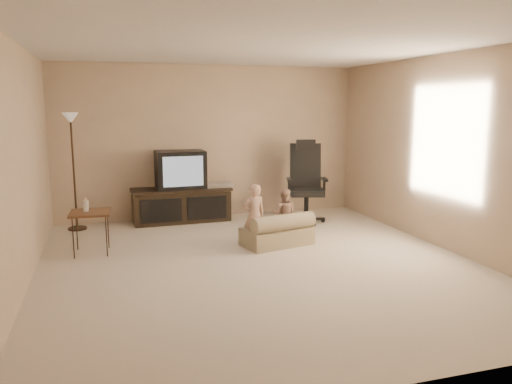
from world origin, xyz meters
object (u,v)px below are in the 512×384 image
(tv_stand, at_px, (181,192))
(child_sofa, at_px, (279,232))
(toddler_left, at_px, (254,215))
(side_table, at_px, (90,213))
(floor_lamp, at_px, (72,145))
(office_chair, at_px, (306,193))
(toddler_right, at_px, (284,214))

(tv_stand, distance_m, child_sofa, 2.10)
(child_sofa, relative_size, toddler_left, 1.19)
(side_table, bearing_deg, child_sofa, -8.76)
(child_sofa, height_order, toddler_left, toddler_left)
(floor_lamp, relative_size, toddler_left, 2.09)
(child_sofa, bearing_deg, office_chair, 40.70)
(child_sofa, distance_m, toddler_right, 0.38)
(side_table, bearing_deg, office_chair, 14.52)
(side_table, distance_m, child_sofa, 2.43)
(child_sofa, bearing_deg, tv_stand, 106.30)
(floor_lamp, relative_size, toddler_right, 2.43)
(side_table, distance_m, toddler_left, 2.09)
(tv_stand, relative_size, child_sofa, 1.62)
(office_chair, height_order, toddler_left, office_chair)
(tv_stand, bearing_deg, floor_lamp, -178.40)
(floor_lamp, xyz_separation_m, toddler_left, (2.30, -1.64, -0.85))
(tv_stand, relative_size, toddler_right, 2.24)
(toddler_left, height_order, toddler_right, toddler_left)
(toddler_left, bearing_deg, side_table, -14.02)
(office_chair, xyz_separation_m, child_sofa, (-0.89, -1.21, -0.29))
(floor_lamp, xyz_separation_m, child_sofa, (2.62, -1.72, -1.09))
(side_table, height_order, child_sofa, side_table)
(office_chair, distance_m, floor_lamp, 3.63)
(tv_stand, distance_m, side_table, 1.99)
(toddler_left, distance_m, toddler_right, 0.54)
(office_chair, distance_m, toddler_right, 1.18)
(tv_stand, xyz_separation_m, office_chair, (1.91, -0.59, -0.00))
(tv_stand, height_order, floor_lamp, floor_lamp)
(side_table, relative_size, toddler_left, 0.87)
(tv_stand, distance_m, office_chair, 2.00)
(office_chair, bearing_deg, side_table, -149.19)
(office_chair, height_order, child_sofa, office_chair)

